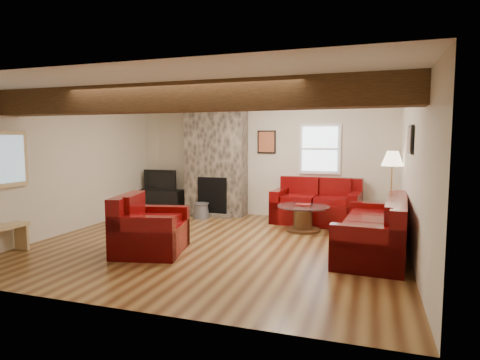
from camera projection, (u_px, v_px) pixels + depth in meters
The scene contains 16 objects.
room at pixel (217, 170), 6.63m from camera, with size 8.00×8.00×8.00m.
oak_beam at pixel (182, 97), 5.34m from camera, with size 6.00×0.36×0.38m, color black.
chimney_breast at pixel (216, 163), 9.29m from camera, with size 1.40×0.67×2.50m.
back_window at pixel (320, 149), 8.74m from camera, with size 0.90×0.08×1.10m, color white, non-canonical shape.
hatch_window at pixel (0, 159), 6.11m from camera, with size 0.08×1.00×0.90m, color tan, non-canonical shape.
ceiling_dome at pixel (282, 100), 7.08m from camera, with size 0.40×0.40×0.18m, color white, non-canonical shape.
artwork_back at pixel (267, 142), 9.10m from camera, with size 0.42×0.06×0.52m, color black, non-canonical shape.
artwork_right at pixel (410, 140), 5.94m from camera, with size 0.06×0.55×0.42m, color black, non-canonical shape.
sofa_three at pixel (373, 226), 6.14m from camera, with size 2.26×0.94×0.87m, color #460506, non-canonical shape.
loveseat at pixel (317, 201), 8.39m from camera, with size 1.77×1.02×0.94m, color #460506, non-canonical shape.
armchair_red at pixel (151, 224), 6.21m from camera, with size 1.11×0.97×0.90m, color #460506, non-canonical shape.
coffee_table at pixel (303, 218), 7.70m from camera, with size 1.00×1.00×0.52m.
tv_cabinet at pixel (162, 200), 9.88m from camera, with size 1.05×0.42×0.52m, color black.
television at pixel (162, 180), 9.83m from camera, with size 0.86×0.11×0.50m, color black.
floor_lamp at pixel (392, 163), 7.46m from camera, with size 0.39×0.39×1.54m.
coal_bucket at pixel (201, 210), 8.96m from camera, with size 0.37×0.37×0.35m, color slate, non-canonical shape.
Camera 1 is at (2.43, -6.16, 1.74)m, focal length 30.00 mm.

